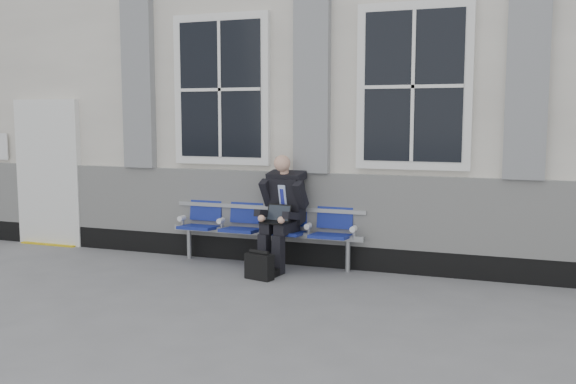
% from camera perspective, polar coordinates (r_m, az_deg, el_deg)
% --- Properties ---
extents(ground, '(70.00, 70.00, 0.00)m').
position_cam_1_polar(ground, '(6.68, 5.63, -9.86)').
color(ground, slate).
rests_on(ground, ground).
extents(station_building, '(14.40, 4.40, 4.49)m').
position_cam_1_polar(station_building, '(9.81, 10.85, 8.48)').
color(station_building, silver).
rests_on(station_building, ground).
extents(bench, '(2.60, 0.47, 0.91)m').
position_cam_1_polar(bench, '(8.24, -2.02, -2.71)').
color(bench, '#9EA0A3').
rests_on(bench, ground).
extents(businessman, '(0.61, 0.81, 1.43)m').
position_cam_1_polar(businessman, '(7.98, -0.50, -1.41)').
color(businessman, black).
rests_on(businessman, ground).
extents(briefcase, '(0.36, 0.22, 0.35)m').
position_cam_1_polar(briefcase, '(7.57, -2.57, -6.58)').
color(briefcase, black).
rests_on(briefcase, ground).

